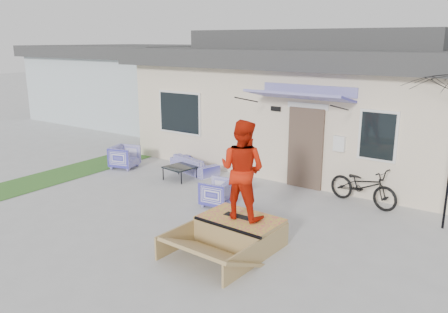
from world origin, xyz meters
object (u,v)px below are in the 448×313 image
Objects in this scene: loveseat at (194,161)px; skater at (242,168)px; armchair_left at (125,156)px; coffee_table at (180,173)px; bicycle at (363,182)px; skateboard at (242,217)px; armchair_right at (218,191)px; skate_ramp at (240,231)px.

loveseat is 0.88× the size of skater.
armchair_left is 6.26m from skater.
bicycle is at bearing 10.94° from coffee_table.
skater reaches higher than skateboard.
armchair_left reaches higher than loveseat.
armchair_right is 0.37× the size of skater.
coffee_table is 4.34m from skateboard.
armchair_left reaches higher than skate_ramp.
loveseat is 4.91m from skate_ramp.
skater is (1.52, -1.33, 1.13)m from armchair_right.
loveseat is at bearing -82.24° from armchair_left.
armchair_left is at bearing 111.31° from bicycle.
bicycle is 0.93× the size of skater.
skater is at bearing 41.77° from armchair_right.
coffee_table is at bearing -103.31° from armchair_left.
loveseat is 2.35× the size of armchair_right.
armchair_right is 0.95× the size of coffee_table.
skate_ramp is 1.07× the size of skater.
armchair_right is (2.17, -1.86, 0.03)m from loveseat.
skateboard is at bearing 90.00° from skate_ramp.
skate_ramp is 0.28m from skateboard.
bicycle reaches higher than armchair_right.
skate_ramp reaches higher than coffee_table.
skater is at bearing -127.54° from armchair_left.
armchair_left is 1.02× the size of skateboard.
armchair_left is 0.43× the size of bicycle.
skater reaches higher than armchair_left.
bicycle is at bearing -112.80° from skater.
coffee_table is 0.37× the size of skate_ramp.
coffee_table is 4.51m from skater.
skater reaches higher than skate_ramp.
armchair_right is at bearing 140.71° from skate_ramp.
skater reaches higher than armchair_right.
bicycle reaches higher than skateboard.
skater reaches higher than bicycle.
armchair_left is 0.40× the size of skater.
loveseat is 2.19× the size of armchair_left.
skateboard is at bearing 87.25° from skater.
skater reaches higher than loveseat.
skate_ramp is (3.58, -2.46, 0.07)m from coffee_table.
skateboard is at bearing 41.77° from armchair_right.
armchair_left is 6.99m from bicycle.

